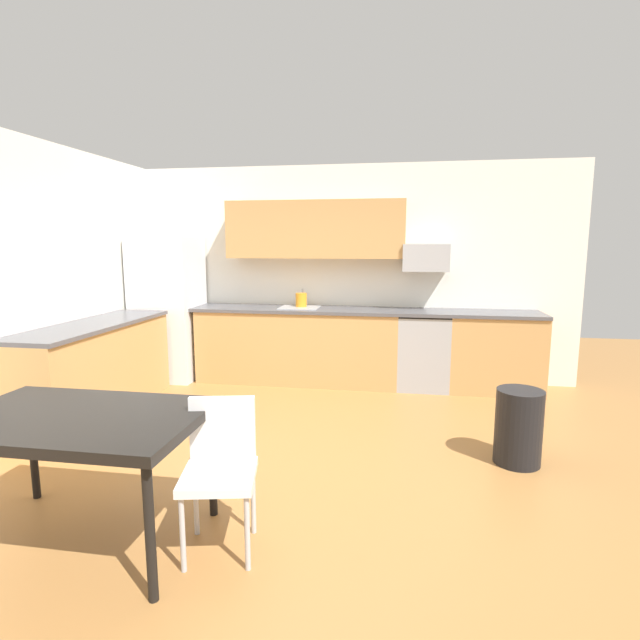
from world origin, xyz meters
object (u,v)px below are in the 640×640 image
at_px(microwave, 426,258).
at_px(kettle, 301,301).
at_px(refrigerator, 168,308).
at_px(dining_table, 77,425).
at_px(oven_range, 423,350).
at_px(trash_bin, 519,427).
at_px(chair_near_table, 220,462).

height_order(microwave, kettle, microwave).
bearing_deg(refrigerator, dining_table, -71.48).
height_order(oven_range, dining_table, oven_range).
bearing_deg(kettle, trash_bin, -43.49).
height_order(chair_near_table, trash_bin, chair_near_table).
distance_m(dining_table, chair_near_table, 0.84).
bearing_deg(chair_near_table, microwave, 70.16).
bearing_deg(dining_table, oven_range, 59.43).
bearing_deg(trash_bin, dining_table, -151.27).
distance_m(oven_range, microwave, 1.11).
bearing_deg(dining_table, trash_bin, 28.73).
xyz_separation_m(refrigerator, kettle, (1.72, 0.13, 0.11)).
xyz_separation_m(microwave, chair_near_table, (-1.26, -3.50, -1.06)).
relative_size(chair_near_table, trash_bin, 1.42).
xyz_separation_m(refrigerator, chair_near_table, (1.96, -3.32, -0.40)).
bearing_deg(microwave, kettle, -178.10).
bearing_deg(chair_near_table, refrigerator, 120.50).
relative_size(dining_table, chair_near_table, 1.65).
bearing_deg(microwave, dining_table, -119.87).
height_order(refrigerator, microwave, refrigerator).
relative_size(refrigerator, oven_range, 1.99).
bearing_deg(oven_range, kettle, 178.10).
xyz_separation_m(chair_near_table, trash_bin, (1.93, 1.39, -0.20)).
bearing_deg(refrigerator, oven_range, 1.42).
relative_size(refrigerator, dining_table, 1.29).
distance_m(microwave, kettle, 1.60).
bearing_deg(kettle, dining_table, -99.05).
xyz_separation_m(oven_range, dining_table, (-2.07, -3.51, 0.25)).
bearing_deg(chair_near_table, oven_range, 69.62).
height_order(oven_range, trash_bin, oven_range).
bearing_deg(oven_range, refrigerator, -178.58).
relative_size(chair_near_table, kettle, 4.25).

